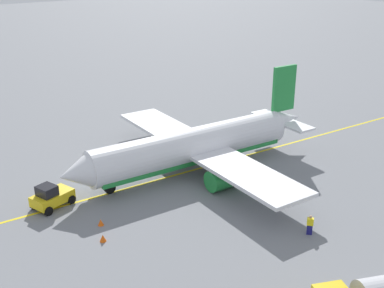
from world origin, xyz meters
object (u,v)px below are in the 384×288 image
(airplane, at_px, (196,146))
(safety_cone_wingtip, at_px, (101,222))
(pushback_tug, at_px, (51,196))
(refueling_worker, at_px, (310,225))
(safety_cone_nose, at_px, (103,238))

(airplane, distance_m, safety_cone_wingtip, 14.02)
(airplane, xyz_separation_m, safety_cone_wingtip, (13.35, 3.57, -2.37))
(pushback_tug, height_order, refueling_worker, pushback_tug)
(pushback_tug, bearing_deg, safety_cone_wingtip, 107.56)
(refueling_worker, bearing_deg, safety_cone_nose, -35.67)
(refueling_worker, bearing_deg, pushback_tug, -51.06)
(refueling_worker, height_order, safety_cone_wingtip, refueling_worker)
(airplane, relative_size, pushback_tug, 7.39)
(airplane, height_order, safety_cone_wingtip, airplane)
(refueling_worker, distance_m, safety_cone_wingtip, 17.23)
(refueling_worker, distance_m, safety_cone_nose, 16.61)
(safety_cone_nose, relative_size, safety_cone_wingtip, 1.05)
(refueling_worker, relative_size, safety_cone_nose, 2.89)
(safety_cone_nose, distance_m, safety_cone_wingtip, 2.50)
(airplane, height_order, safety_cone_nose, airplane)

